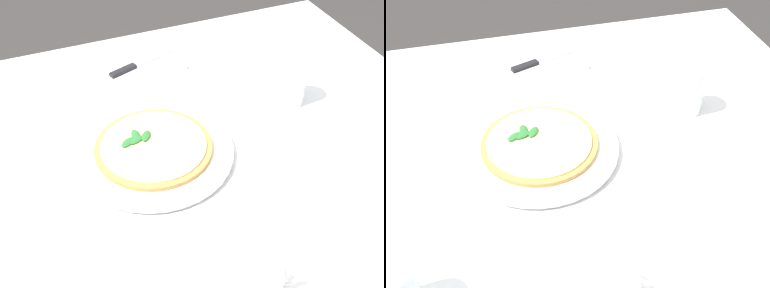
{
  "view_description": "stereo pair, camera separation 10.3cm",
  "coord_description": "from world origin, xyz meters",
  "views": [
    {
      "loc": [
        -0.37,
        -0.69,
        1.46
      ],
      "look_at": [
        -0.08,
        0.02,
        0.77
      ],
      "focal_mm": 45.04,
      "sensor_mm": 36.0,
      "label": 1
    },
    {
      "loc": [
        -0.27,
        -0.72,
        1.46
      ],
      "look_at": [
        -0.08,
        0.02,
        0.77
      ],
      "focal_mm": 45.04,
      "sensor_mm": 36.0,
      "label": 2
    }
  ],
  "objects": [
    {
      "name": "pizza",
      "position": [
        -0.16,
        0.04,
        0.77
      ],
      "size": [
        0.25,
        0.25,
        0.02
      ],
      "color": "#C68E47",
      "rests_on": "pizza_plate"
    },
    {
      "name": "napkin_folded",
      "position": [
        -0.09,
        0.36,
        0.76
      ],
      "size": [
        0.24,
        0.18,
        0.02
      ],
      "rotation": [
        0.0,
        0.0,
        0.22
      ],
      "color": "white",
      "rests_on": "dining_table"
    },
    {
      "name": "dining_table",
      "position": [
        0.0,
        0.0,
        0.62
      ],
      "size": [
        1.11,
        1.11,
        0.75
      ],
      "color": "white",
      "rests_on": "ground_plane"
    },
    {
      "name": "pizza_plate",
      "position": [
        -0.16,
        0.04,
        0.76
      ],
      "size": [
        0.34,
        0.34,
        0.02
      ],
      "color": "white",
      "rests_on": "dining_table"
    },
    {
      "name": "water_glass_far_left",
      "position": [
        0.21,
        0.1,
        0.8
      ],
      "size": [
        0.07,
        0.07,
        0.12
      ],
      "color": "white",
      "rests_on": "dining_table"
    },
    {
      "name": "coffee_cup_near_right",
      "position": [
        0.08,
        -0.41,
        0.78
      ],
      "size": [
        0.13,
        0.13,
        0.07
      ],
      "color": "white",
      "rests_on": "dining_table"
    },
    {
      "name": "coffee_cup_back_corner",
      "position": [
        -0.11,
        -0.34,
        0.78
      ],
      "size": [
        0.13,
        0.13,
        0.06
      ],
      "color": "white",
      "rests_on": "dining_table"
    },
    {
      "name": "dinner_knife",
      "position": [
        -0.09,
        0.36,
        0.77
      ],
      "size": [
        0.19,
        0.08,
        0.01
      ],
      "rotation": [
        0.0,
        0.0,
        0.34
      ],
      "color": "silver",
      "rests_on": "napkin_folded"
    }
  ]
}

